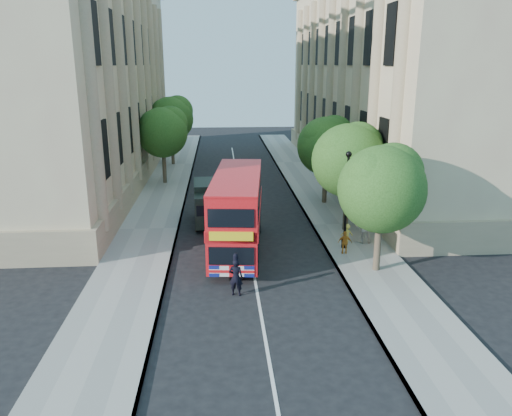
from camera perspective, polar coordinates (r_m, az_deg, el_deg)
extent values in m
plane|color=black|center=(20.77, 0.38, -11.03)|extent=(120.00, 120.00, 0.00)
cube|color=gray|center=(30.81, 9.58, -1.92)|extent=(3.50, 80.00, 0.12)
cube|color=gray|center=(30.24, -12.12, -2.40)|extent=(3.50, 80.00, 0.12)
cube|color=tan|center=(45.10, 16.14, 14.91)|extent=(12.00, 38.00, 18.00)
cube|color=tan|center=(44.17, -21.12, 14.46)|extent=(12.00, 38.00, 18.00)
cylinder|color=#473828|center=(24.02, 13.75, -3.94)|extent=(0.32, 0.32, 2.86)
sphere|color=#204517|center=(23.28, 14.18, 2.08)|extent=(4.00, 4.00, 4.00)
sphere|color=#204517|center=(23.70, 15.37, 3.86)|extent=(2.80, 2.80, 2.80)
sphere|color=#204517|center=(22.73, 13.30, 3.16)|extent=(2.60, 2.60, 2.60)
cylinder|color=#473828|center=(29.48, 10.26, 0.14)|extent=(0.32, 0.32, 2.99)
sphere|color=#204517|center=(28.86, 10.53, 5.34)|extent=(4.20, 4.20, 4.20)
sphere|color=#204517|center=(29.28, 11.54, 6.79)|extent=(2.94, 2.94, 2.94)
sphere|color=#204517|center=(28.36, 9.75, 6.31)|extent=(2.73, 2.73, 2.73)
cylinder|color=#473828|center=(35.14, 7.87, 2.76)|extent=(0.32, 0.32, 2.90)
sphere|color=#204517|center=(34.63, 8.04, 7.01)|extent=(4.00, 4.00, 4.00)
sphere|color=#204517|center=(35.05, 8.91, 8.18)|extent=(2.80, 2.80, 2.80)
sphere|color=#204517|center=(34.16, 7.35, 7.81)|extent=(2.60, 2.60, 2.60)
cylinder|color=#473828|center=(41.45, -10.44, 4.75)|extent=(0.32, 0.32, 2.99)
sphere|color=#204517|center=(41.01, -10.63, 8.47)|extent=(4.00, 4.00, 4.00)
sphere|color=#204517|center=(41.26, -9.78, 9.51)|extent=(2.80, 2.80, 2.80)
sphere|color=#204517|center=(40.70, -11.42, 9.15)|extent=(2.60, 2.60, 2.60)
cylinder|color=#473828|center=(49.27, -9.50, 6.68)|extent=(0.32, 0.32, 3.17)
sphere|color=#204517|center=(48.89, -9.66, 10.01)|extent=(4.20, 4.20, 4.20)
sphere|color=#204517|center=(49.16, -8.95, 10.92)|extent=(2.94, 2.94, 2.94)
sphere|color=#204517|center=(48.58, -10.32, 10.62)|extent=(2.73, 2.73, 2.73)
cylinder|color=black|center=(26.87, 10.05, -3.96)|extent=(0.30, 0.30, 0.50)
cylinder|color=black|center=(26.19, 10.29, 0.67)|extent=(0.14, 0.14, 5.00)
sphere|color=black|center=(25.65, 10.57, 6.06)|extent=(0.32, 0.32, 0.32)
cube|color=red|center=(25.76, -2.14, -0.28)|extent=(3.14, 8.85, 3.60)
cube|color=black|center=(25.99, -2.12, -1.97)|extent=(3.14, 8.31, 0.82)
cube|color=black|center=(25.51, -2.16, 1.73)|extent=(3.14, 8.31, 0.82)
cube|color=yellow|center=(21.61, -2.86, -3.23)|extent=(1.91, 0.27, 0.41)
cylinder|color=black|center=(23.56, -5.08, -6.47)|extent=(0.35, 0.93, 0.91)
cylinder|color=black|center=(23.42, -0.03, -6.54)|extent=(0.35, 0.93, 0.91)
cylinder|color=black|center=(29.09, -3.78, -1.99)|extent=(0.35, 0.93, 0.91)
cylinder|color=black|center=(28.98, 0.28, -2.02)|extent=(0.35, 0.93, 0.91)
cube|color=black|center=(29.40, -5.27, -0.30)|extent=(1.86, 1.69, 1.87)
cube|color=black|center=(28.61, -5.23, -0.29)|extent=(1.61, 0.18, 0.62)
cube|color=black|center=(31.25, -5.41, 1.03)|extent=(1.93, 2.94, 2.23)
cube|color=black|center=(31.03, -5.33, -1.14)|extent=(1.82, 4.36, 0.22)
cylinder|color=black|center=(29.56, -6.78, -1.97)|extent=(0.23, 0.72, 0.71)
cylinder|color=black|center=(29.60, -3.67, -1.86)|extent=(0.23, 0.72, 0.71)
cylinder|color=black|center=(32.37, -6.84, -0.37)|extent=(0.23, 0.72, 0.71)
cylinder|color=black|center=(32.41, -4.00, -0.27)|extent=(0.23, 0.72, 0.71)
imported|color=black|center=(21.27, -2.31, -7.92)|extent=(0.67, 0.51, 1.64)
imported|color=beige|center=(27.61, 12.18, -2.11)|extent=(0.87, 0.68, 1.79)
imported|color=orange|center=(25.92, 10.13, -3.90)|extent=(0.75, 0.44, 1.20)
imported|color=#EED951|center=(27.63, 10.34, -2.83)|extent=(0.67, 0.39, 1.02)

